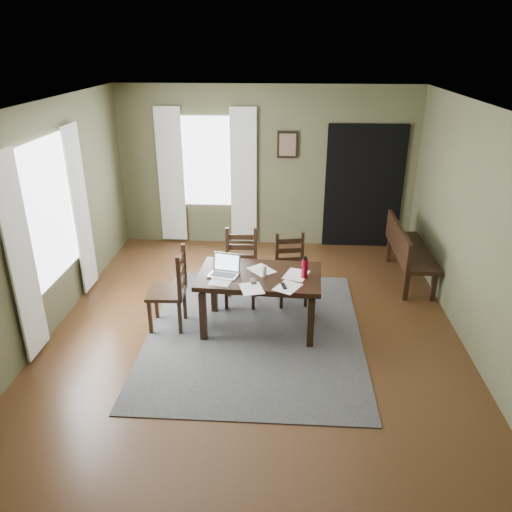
# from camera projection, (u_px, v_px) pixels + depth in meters

# --- Properties ---
(ground) EXTENTS (5.00, 6.00, 0.01)m
(ground) POSITION_uv_depth(u_px,v_px,m) (254.00, 332.00, 6.19)
(ground) COLOR #492C16
(room_shell) EXTENTS (5.02, 6.02, 2.71)m
(room_shell) POSITION_uv_depth(u_px,v_px,m) (254.00, 191.00, 5.47)
(room_shell) COLOR brown
(room_shell) RESTS_ON ground
(rug) EXTENTS (2.60, 3.20, 0.01)m
(rug) POSITION_uv_depth(u_px,v_px,m) (254.00, 332.00, 6.18)
(rug) COLOR #404040
(rug) RESTS_ON ground
(dining_table) EXTENTS (1.51, 0.96, 0.73)m
(dining_table) POSITION_uv_depth(u_px,v_px,m) (260.00, 281.00, 6.02)
(dining_table) COLOR black
(dining_table) RESTS_ON rug
(chair_end) EXTENTS (0.47, 0.47, 1.03)m
(chair_end) POSITION_uv_depth(u_px,v_px,m) (171.00, 290.00, 6.11)
(chair_end) COLOR black
(chair_end) RESTS_ON rug
(chair_back_left) EXTENTS (0.45, 0.45, 1.01)m
(chair_back_left) POSITION_uv_depth(u_px,v_px,m) (241.00, 268.00, 6.72)
(chair_back_left) COLOR black
(chair_back_left) RESTS_ON rug
(chair_back_right) EXTENTS (0.48, 0.48, 0.94)m
(chair_back_right) POSITION_uv_depth(u_px,v_px,m) (291.00, 270.00, 6.76)
(chair_back_right) COLOR black
(chair_back_right) RESTS_ON rug
(bench) EXTENTS (0.49, 1.53, 0.86)m
(bench) POSITION_uv_depth(u_px,v_px,m) (407.00, 248.00, 7.35)
(bench) COLOR black
(bench) RESTS_ON ground
(laptop) EXTENTS (0.40, 0.34, 0.24)m
(laptop) POSITION_uv_depth(u_px,v_px,m) (225.00, 269.00, 5.97)
(laptop) COLOR #B7B7BC
(laptop) RESTS_ON dining_table
(computer_mouse) EXTENTS (0.09, 0.12, 0.04)m
(computer_mouse) POSITION_uv_depth(u_px,v_px,m) (253.00, 281.00, 5.77)
(computer_mouse) COLOR #3F3F42
(computer_mouse) RESTS_ON dining_table
(tv_remote) EXTENTS (0.08, 0.16, 0.02)m
(tv_remote) POSITION_uv_depth(u_px,v_px,m) (284.00, 286.00, 5.68)
(tv_remote) COLOR black
(tv_remote) RESTS_ON dining_table
(drinking_glass) EXTENTS (0.08, 0.08, 0.13)m
(drinking_glass) POSITION_uv_depth(u_px,v_px,m) (264.00, 271.00, 5.91)
(drinking_glass) COLOR silver
(drinking_glass) RESTS_ON dining_table
(water_bottle) EXTENTS (0.10, 0.10, 0.27)m
(water_bottle) POSITION_uv_depth(u_px,v_px,m) (305.00, 268.00, 5.86)
(water_bottle) COLOR #A60C2A
(water_bottle) RESTS_ON dining_table
(paper_a) EXTENTS (0.30, 0.36, 0.00)m
(paper_a) POSITION_uv_depth(u_px,v_px,m) (221.00, 280.00, 5.84)
(paper_a) COLOR white
(paper_a) RESTS_ON dining_table
(paper_b) EXTENTS (0.36, 0.39, 0.00)m
(paper_b) POSITION_uv_depth(u_px,v_px,m) (288.00, 287.00, 5.67)
(paper_b) COLOR white
(paper_b) RESTS_ON dining_table
(paper_c) EXTENTS (0.39, 0.40, 0.00)m
(paper_c) POSITION_uv_depth(u_px,v_px,m) (261.00, 270.00, 6.09)
(paper_c) COLOR white
(paper_c) RESTS_ON dining_table
(paper_d) EXTENTS (0.35, 0.39, 0.00)m
(paper_d) POSITION_uv_depth(u_px,v_px,m) (296.00, 275.00, 5.97)
(paper_d) COLOR white
(paper_d) RESTS_ON dining_table
(paper_e) EXTENTS (0.32, 0.37, 0.00)m
(paper_e) POSITION_uv_depth(u_px,v_px,m) (252.00, 289.00, 5.63)
(paper_e) COLOR white
(paper_e) RESTS_ON dining_table
(window_left) EXTENTS (0.01, 1.30, 1.70)m
(window_left) POSITION_uv_depth(u_px,v_px,m) (49.00, 212.00, 5.94)
(window_left) COLOR white
(window_left) RESTS_ON ground
(window_back) EXTENTS (1.00, 0.01, 1.50)m
(window_back) POSITION_uv_depth(u_px,v_px,m) (207.00, 162.00, 8.39)
(window_back) COLOR white
(window_back) RESTS_ON ground
(curtain_left_near) EXTENTS (0.03, 0.48, 2.30)m
(curtain_left_near) POSITION_uv_depth(u_px,v_px,m) (21.00, 259.00, 5.28)
(curtain_left_near) COLOR silver
(curtain_left_near) RESTS_ON ground
(curtain_left_far) EXTENTS (0.03, 0.48, 2.30)m
(curtain_left_far) POSITION_uv_depth(u_px,v_px,m) (81.00, 210.00, 6.78)
(curtain_left_far) COLOR silver
(curtain_left_far) RESTS_ON ground
(curtain_back_left) EXTENTS (0.44, 0.03, 2.30)m
(curtain_back_left) POSITION_uv_depth(u_px,v_px,m) (171.00, 176.00, 8.49)
(curtain_back_left) COLOR silver
(curtain_back_left) RESTS_ON ground
(curtain_back_right) EXTENTS (0.44, 0.03, 2.30)m
(curtain_back_right) POSITION_uv_depth(u_px,v_px,m) (243.00, 177.00, 8.42)
(curtain_back_right) COLOR silver
(curtain_back_right) RESTS_ON ground
(framed_picture) EXTENTS (0.34, 0.03, 0.44)m
(framed_picture) POSITION_uv_depth(u_px,v_px,m) (288.00, 145.00, 8.19)
(framed_picture) COLOR black
(framed_picture) RESTS_ON ground
(doorway_back) EXTENTS (1.30, 0.03, 2.10)m
(doorway_back) POSITION_uv_depth(u_px,v_px,m) (364.00, 187.00, 8.39)
(doorway_back) COLOR black
(doorway_back) RESTS_ON ground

